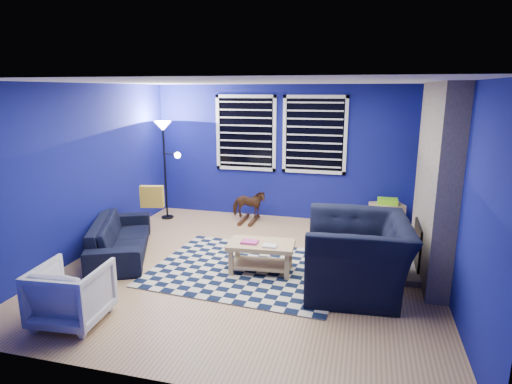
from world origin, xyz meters
TOP-DOWN VIEW (x-y plane):
  - floor at (0.00, 0.00)m, footprint 5.00×5.00m
  - ceiling at (0.00, 0.00)m, footprint 5.00×5.00m
  - wall_back at (0.00, 2.50)m, footprint 5.00×0.00m
  - wall_left at (-2.50, 0.00)m, footprint 0.00×5.00m
  - wall_right at (2.50, 0.00)m, footprint 0.00×5.00m
  - fireplace at (2.36, 0.50)m, footprint 0.65×2.00m
  - window_left at (-0.75, 2.46)m, footprint 1.17×0.06m
  - window_right at (0.55, 2.46)m, footprint 1.17×0.06m
  - tv at (2.45, 2.00)m, footprint 0.07×1.00m
  - rug at (-0.01, -0.09)m, footprint 2.64×2.18m
  - sofa at (-1.98, -0.03)m, footprint 2.00×1.44m
  - armchair_big at (1.45, -0.31)m, footprint 1.48×1.32m
  - armchair_bent at (-1.43, -1.85)m, footprint 0.74×0.76m
  - rocking_horse at (-0.57, 2.01)m, footprint 0.37×0.66m
  - coffee_table at (0.19, -0.13)m, footprint 0.91×0.57m
  - cabinet at (1.89, 2.25)m, footprint 0.63×0.53m
  - floor_lamp at (-2.13, 1.84)m, footprint 0.50×0.31m
  - throw_pillow at (-1.83, 0.71)m, footprint 0.39×0.18m

SIDE VIEW (x-z plane):
  - floor at x=0.00m, z-range 0.00..0.00m
  - rug at x=-0.01m, z-range 0.00..0.02m
  - cabinet at x=1.89m, z-range -0.03..0.51m
  - sofa at x=-1.98m, z-range 0.00..0.55m
  - coffee_table at x=0.19m, z-range 0.08..0.52m
  - armchair_bent at x=-1.43m, z-range 0.00..0.64m
  - rocking_horse at x=-0.57m, z-range 0.07..0.60m
  - armchair_big at x=1.45m, z-range 0.00..0.90m
  - throw_pillow at x=-1.83m, z-range 0.55..0.90m
  - fireplace at x=2.36m, z-range -0.05..2.45m
  - wall_back at x=0.00m, z-range -1.25..3.75m
  - wall_left at x=-2.50m, z-range -1.25..3.75m
  - wall_right at x=2.50m, z-range -1.25..3.75m
  - tv at x=2.45m, z-range 1.11..1.69m
  - floor_lamp at x=-2.13m, z-range 0.59..2.43m
  - window_left at x=-0.75m, z-range 0.89..2.31m
  - window_right at x=0.55m, z-range 0.89..2.31m
  - ceiling at x=0.00m, z-range 2.50..2.50m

